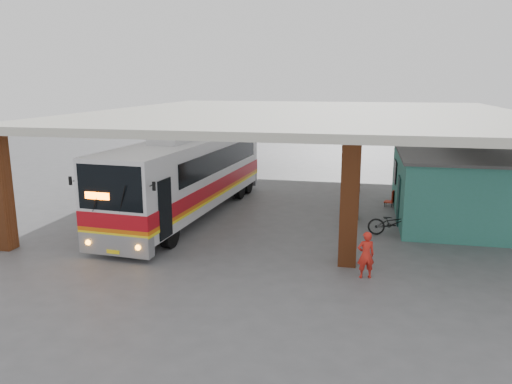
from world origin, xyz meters
The scene contains 8 objects.
ground centered at (0.00, 0.00, 0.00)m, with size 90.00×90.00×0.00m, color #515154.
brick_columns centered at (1.43, 5.00, 2.17)m, with size 20.10×21.60×4.35m.
canopy_roof centered at (0.50, 6.50, 4.50)m, with size 21.00×23.00×0.30m, color beige.
shop_building centered at (7.49, 4.00, 1.56)m, with size 5.20×8.20×3.11m.
coach_bus centered at (-4.42, 1.99, 1.90)m, with size 3.71×13.26×3.82m.
motorcycle centered at (4.70, 0.71, 0.53)m, with size 0.70×2.02×1.06m, color black.
pedestrian centered at (3.60, -4.06, 0.76)m, with size 0.56×0.37×1.53m, color red.
red_chair centered at (4.85, 5.65, 0.38)m, with size 0.53×0.53×0.82m.
Camera 1 is at (3.35, -19.40, 6.13)m, focal length 35.00 mm.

